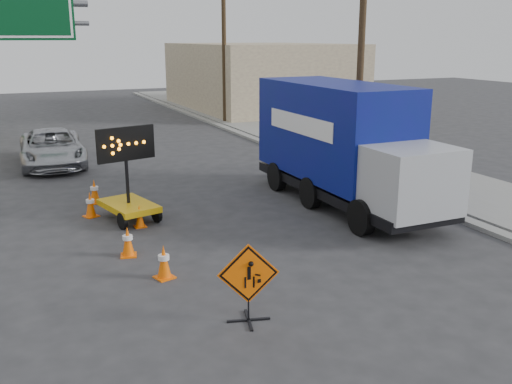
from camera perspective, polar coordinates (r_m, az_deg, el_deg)
ground at (r=10.51m, az=3.81°, el=-13.36°), size 100.00×100.00×0.00m
curb_right at (r=26.34m, az=2.39°, el=4.33°), size 0.40×60.00×0.12m
sidewalk_right at (r=27.42m, az=6.71°, el=4.71°), size 4.00×60.00×0.15m
building_right_far at (r=41.99m, az=0.32°, el=11.49°), size 10.00×14.00×4.60m
utility_pole_near at (r=21.96m, az=10.48°, el=14.08°), size 1.80×0.26×9.00m
utility_pole_far at (r=34.43m, az=-3.21°, el=14.62°), size 1.80×0.26×9.00m
construction_sign at (r=10.35m, az=-0.77°, el=-8.87°), size 1.10×0.79×1.50m
arrow_board at (r=16.47m, az=-12.64°, el=-0.72°), size 1.66×2.09×2.67m
pickup_truck at (r=24.44m, az=-19.72°, el=4.18°), size 2.60×5.29×1.44m
box_truck at (r=17.58m, az=8.74°, el=4.05°), size 2.49×7.76×3.69m
cone_a at (r=12.46m, az=-9.20°, el=-6.89°), size 0.47×0.47×0.75m
cone_b at (r=13.83m, az=-12.70°, el=-4.84°), size 0.44×0.44×0.73m
cone_c at (r=15.88m, az=-11.57°, el=-2.35°), size 0.32×0.32×0.63m
cone_d at (r=17.10m, az=-16.24°, el=-1.20°), size 0.49×0.49×0.74m
cone_e at (r=18.46m, az=-15.85°, el=0.06°), size 0.39×0.39×0.76m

